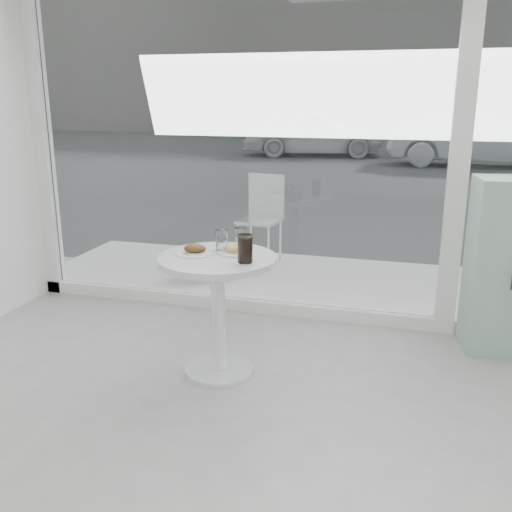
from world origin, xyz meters
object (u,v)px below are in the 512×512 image
(main_table, at_px, (218,291))
(water_tumbler_b, at_px, (241,239))
(mint_cabinet, at_px, (511,266))
(patio_chair, at_px, (262,213))
(car_silver, at_px, (477,138))
(plate_fritter, at_px, (195,250))
(car_white, at_px, (313,132))
(plate_donut, at_px, (236,250))
(water_tumbler_a, at_px, (222,242))
(cola_glass, at_px, (245,249))

(main_table, bearing_deg, water_tumbler_b, 70.97)
(mint_cabinet, height_order, patio_chair, mint_cabinet)
(car_silver, relative_size, plate_fritter, 19.30)
(car_white, distance_m, plate_fritter, 13.59)
(patio_chair, relative_size, plate_donut, 3.68)
(main_table, xyz_separation_m, plate_donut, (0.09, 0.11, 0.24))
(main_table, bearing_deg, car_silver, 78.42)
(plate_fritter, bearing_deg, plate_donut, 25.12)
(plate_fritter, bearing_deg, water_tumbler_a, 44.91)
(mint_cabinet, relative_size, water_tumbler_b, 9.06)
(car_silver, xyz_separation_m, plate_fritter, (-2.60, -11.97, 0.11))
(plate_fritter, height_order, water_tumbler_a, water_tumbler_a)
(patio_chair, height_order, cola_glass, patio_chair)
(patio_chair, height_order, plate_fritter, patio_chair)
(car_silver, height_order, plate_fritter, car_silver)
(main_table, distance_m, water_tumbler_b, 0.37)
(car_silver, relative_size, plate_donut, 17.14)
(mint_cabinet, xyz_separation_m, cola_glass, (-1.58, -0.96, 0.25))
(patio_chair, distance_m, cola_glass, 2.50)
(main_table, relative_size, cola_glass, 4.63)
(car_silver, bearing_deg, patio_chair, 165.47)
(plate_fritter, relative_size, plate_donut, 0.89)
(mint_cabinet, relative_size, car_white, 0.30)
(main_table, xyz_separation_m, plate_fritter, (-0.14, 0.00, 0.25))
(main_table, xyz_separation_m, cola_glass, (0.20, -0.08, 0.30))
(plate_donut, distance_m, water_tumbler_a, 0.11)
(car_white, height_order, water_tumbler_a, car_white)
(plate_donut, bearing_deg, car_white, 98.34)
(car_white, xyz_separation_m, plate_donut, (1.96, -13.37, 0.12))
(car_silver, distance_m, plate_fritter, 12.25)
(car_white, xyz_separation_m, water_tumbler_b, (1.95, -13.25, 0.16))
(main_table, height_order, water_tumbler_b, water_tumbler_b)
(car_white, xyz_separation_m, plate_fritter, (1.73, -13.48, 0.13))
(main_table, bearing_deg, water_tumbler_a, 95.57)
(patio_chair, relative_size, water_tumbler_b, 6.79)
(patio_chair, xyz_separation_m, car_white, (-1.52, 11.13, 0.11))
(water_tumbler_a, bearing_deg, main_table, -84.43)
(mint_cabinet, bearing_deg, car_white, 98.62)
(plate_donut, bearing_deg, patio_chair, 101.16)
(car_silver, bearing_deg, water_tumbler_b, 170.30)
(mint_cabinet, height_order, car_white, car_white)
(plate_donut, distance_m, cola_glass, 0.22)
(water_tumbler_a, bearing_deg, car_silver, 78.24)
(plate_fritter, height_order, water_tumbler_b, water_tumbler_b)
(main_table, xyz_separation_m, patio_chair, (-0.35, 2.34, 0.01))
(car_white, relative_size, plate_fritter, 18.25)
(patio_chair, bearing_deg, mint_cabinet, -27.17)
(water_tumbler_a, height_order, cola_glass, cola_glass)
(mint_cabinet, distance_m, car_white, 13.12)
(water_tumbler_a, distance_m, cola_glass, 0.30)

